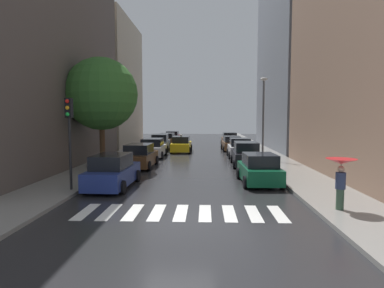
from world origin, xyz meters
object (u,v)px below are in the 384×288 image
(parked_car_left_nearest, at_px, (113,172))
(parked_car_left_fifth, at_px, (167,140))
(parked_car_left_sixth, at_px, (173,137))
(parked_car_right_fourth, at_px, (232,144))
(parked_car_right_second, at_px, (246,155))
(street_tree_left, at_px, (101,94))
(parked_car_right_third, at_px, (240,148))
(pedestrian_foreground, at_px, (341,171))
(parked_car_left_second, at_px, (140,156))
(traffic_light_left_corner, at_px, (69,123))
(parked_car_right_fifth, at_px, (229,140))
(lamp_post_right, at_px, (263,112))
(parked_car_left_fourth, at_px, (160,143))
(taxi_midroad, at_px, (181,145))
(parked_car_right_nearest, at_px, (259,170))
(parked_car_left_third, at_px, (153,148))

(parked_car_left_nearest, height_order, parked_car_left_fifth, parked_car_left_nearest)
(parked_car_left_sixth, relative_size, parked_car_right_fourth, 1.09)
(parked_car_right_second, distance_m, street_tree_left, 11.14)
(parked_car_right_third, xyz_separation_m, pedestrian_foreground, (1.92, -17.28, 0.78))
(parked_car_left_second, height_order, parked_car_right_third, parked_car_right_third)
(parked_car_left_nearest, distance_m, parked_car_left_fifth, 25.07)
(parked_car_left_sixth, xyz_separation_m, traffic_light_left_corner, (-1.61, -32.56, 2.55))
(parked_car_right_fifth, bearing_deg, lamp_post_right, -174.22)
(parked_car_right_fourth, bearing_deg, parked_car_left_sixth, 29.14)
(parked_car_left_fourth, distance_m, taxi_midroad, 2.90)
(parked_car_left_fourth, distance_m, parked_car_right_second, 13.61)
(parked_car_right_nearest, bearing_deg, parked_car_left_third, 31.27)
(parked_car_left_sixth, bearing_deg, parked_car_left_second, -179.72)
(parked_car_left_nearest, relative_size, lamp_post_right, 0.70)
(parked_car_left_sixth, height_order, street_tree_left, street_tree_left)
(lamp_post_right, bearing_deg, parked_car_left_fourth, 137.92)
(parked_car_left_third, bearing_deg, street_tree_left, 160.32)
(parked_car_right_fourth, distance_m, traffic_light_left_corner, 22.14)
(parked_car_left_third, height_order, parked_car_left_fifth, parked_car_left_third)
(parked_car_left_second, xyz_separation_m, street_tree_left, (-2.48, -0.60, 4.37))
(parked_car_right_third, relative_size, street_tree_left, 0.54)
(parked_car_left_sixth, distance_m, pedestrian_foreground, 36.83)
(parked_car_left_sixth, bearing_deg, parked_car_left_fifth, 179.68)
(parked_car_left_second, distance_m, parked_car_right_third, 9.99)
(parked_car_left_nearest, bearing_deg, street_tree_left, 23.16)
(parked_car_left_third, bearing_deg, traffic_light_left_corner, 173.42)
(parked_car_left_fifth, relative_size, parked_car_left_sixth, 1.02)
(pedestrian_foreground, bearing_deg, parked_car_left_nearest, -74.73)
(parked_car_right_nearest, bearing_deg, parked_car_left_nearest, 97.75)
(parked_car_right_fourth, relative_size, taxi_midroad, 0.88)
(parked_car_right_fifth, bearing_deg, parked_car_left_nearest, 162.09)
(traffic_light_left_corner, bearing_deg, parked_car_right_nearest, 15.30)
(parked_car_left_third, xyz_separation_m, parked_car_right_nearest, (7.61, -11.68, -0.02))
(pedestrian_foreground, xyz_separation_m, traffic_light_left_corner, (-11.34, 2.95, 1.70))
(parked_car_left_third, distance_m, pedestrian_foreground, 19.73)
(parked_car_left_third, distance_m, traffic_light_left_corner, 14.52)
(parked_car_left_fourth, xyz_separation_m, parked_car_left_fifth, (0.07, 6.11, -0.07))
(street_tree_left, distance_m, traffic_light_left_corner, 7.68)
(parked_car_right_fourth, xyz_separation_m, street_tree_left, (-9.95, -12.59, 4.41))
(parked_car_left_second, xyz_separation_m, parked_car_left_sixth, (-0.08, 24.56, -0.05))
(parked_car_left_fourth, xyz_separation_m, lamp_post_right, (9.50, -8.58, 3.15))
(parked_car_right_fourth, height_order, pedestrian_foreground, pedestrian_foreground)
(taxi_midroad, relative_size, traffic_light_left_corner, 1.08)
(parked_car_left_nearest, relative_size, parked_car_left_third, 1.03)
(parked_car_left_nearest, relative_size, parked_car_right_nearest, 1.13)
(parked_car_right_second, xyz_separation_m, pedestrian_foreground, (2.01, -12.04, 0.76))
(parked_car_left_fifth, bearing_deg, parked_car_right_second, -153.71)
(parked_car_right_fifth, relative_size, street_tree_left, 0.57)
(parked_car_left_second, xyz_separation_m, parked_car_right_second, (7.64, 1.08, 0.04))
(parked_car_left_second, height_order, pedestrian_foreground, pedestrian_foreground)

